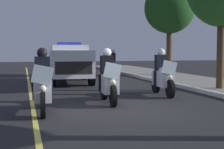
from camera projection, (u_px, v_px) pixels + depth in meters
name	position (u px, v px, depth m)	size (l,w,h in m)	color
ground_plane	(124.00, 111.00, 9.15)	(80.00, 80.00, 0.00)	black
lane_stripe_center	(34.00, 115.00, 8.54)	(48.00, 0.12, 0.01)	#E0D14C
police_motorcycle_lead_left	(43.00, 86.00, 8.80)	(2.14, 0.60, 1.72)	black
police_motorcycle_lead_right	(108.00, 81.00, 10.41)	(2.14, 0.60, 1.72)	black
police_motorcycle_trailing	(163.00, 76.00, 12.20)	(2.14, 0.60, 1.72)	black
police_suv	(69.00, 62.00, 16.86)	(5.00, 2.29, 2.05)	silver
cyclist_background	(113.00, 63.00, 21.29)	(1.76, 0.33, 1.69)	black
tree_far_back	(170.00, 9.00, 20.94)	(3.17, 3.17, 5.76)	#42301E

